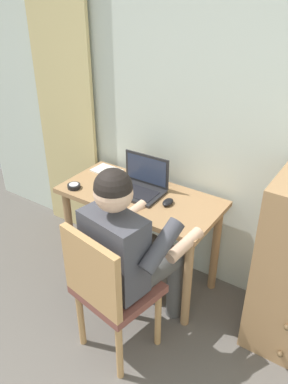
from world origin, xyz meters
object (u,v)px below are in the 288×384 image
at_px(laptop, 140,184).
at_px(computer_mouse, 168,202).
at_px(desk_clock, 74,186).
at_px(desk, 140,210).
at_px(notebook_pad, 107,171).
at_px(chair, 109,288).
at_px(person_seated, 131,247).

distance_m(laptop, computer_mouse, 0.25).
bearing_deg(desk_clock, desk, 22.69).
distance_m(desk, notebook_pad, 0.45).
xyz_separation_m(desk, laptop, (-0.03, 0.04, 0.18)).
height_order(laptop, notebook_pad, laptop).
xyz_separation_m(computer_mouse, desk_clock, (-0.65, -0.18, -0.00)).
bearing_deg(notebook_pad, chair, -48.98).
bearing_deg(person_seated, computer_mouse, 94.08).
bearing_deg(chair, person_seated, 81.35).
bearing_deg(chair, notebook_pad, 128.51).
bearing_deg(person_seated, desk_clock, 157.85).
height_order(desk, notebook_pad, notebook_pad).
height_order(computer_mouse, desk_clock, computer_mouse).
distance_m(laptop, notebook_pad, 0.39).
bearing_deg(chair, desk, 109.36).
relative_size(person_seated, computer_mouse, 12.17).
bearing_deg(computer_mouse, desk, 176.67).
height_order(chair, laptop, laptop).
bearing_deg(desk_clock, person_seated, -22.15).
height_order(chair, notebook_pad, chair).
relative_size(chair, desk_clock, 9.99).
xyz_separation_m(desk, chair, (0.22, -0.64, -0.09)).
bearing_deg(laptop, computer_mouse, -10.56).
xyz_separation_m(person_seated, laptop, (-0.28, 0.50, 0.09)).
bearing_deg(computer_mouse, notebook_pad, 163.69).
height_order(desk, chair, chair).
bearing_deg(person_seated, chair, -98.65).
xyz_separation_m(chair, desk_clock, (-0.65, 0.46, 0.23)).
height_order(desk_clock, notebook_pad, desk_clock).
xyz_separation_m(desk, person_seated, (0.25, -0.46, 0.09)).
xyz_separation_m(laptop, computer_mouse, (0.25, -0.05, -0.04)).
bearing_deg(notebook_pad, computer_mouse, -11.06).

